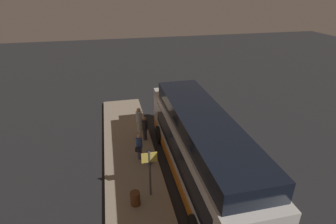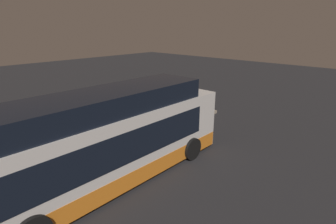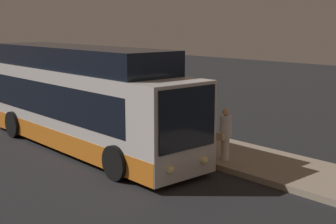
# 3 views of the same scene
# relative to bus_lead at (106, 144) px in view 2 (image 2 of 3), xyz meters

# --- Properties ---
(ground) EXTENTS (80.00, 80.00, 0.00)m
(ground) POSITION_rel_bus_lead_xyz_m (0.73, 0.14, -1.73)
(ground) COLOR #232326
(platform) EXTENTS (20.00, 2.93, 0.19)m
(platform) POSITION_rel_bus_lead_xyz_m (0.73, 3.21, -1.63)
(platform) COLOR gray
(platform) RESTS_ON ground
(bus_lead) EXTENTS (11.38, 2.75, 3.81)m
(bus_lead) POSITION_rel_bus_lead_xyz_m (0.00, 0.00, 0.00)
(bus_lead) COLOR silver
(bus_lead) RESTS_ON ground
(passenger_boarding) EXTENTS (0.50, 0.50, 1.59)m
(passenger_boarding) POSITION_rel_bus_lead_xyz_m (4.07, 2.11, -0.67)
(passenger_boarding) COLOR #2D2D33
(passenger_boarding) RESTS_ON platform
(passenger_waiting) EXTENTS (0.61, 0.50, 1.58)m
(passenger_waiting) POSITION_rel_bus_lead_xyz_m (2.10, 2.71, -0.68)
(passenger_waiting) COLOR #4C476B
(passenger_waiting) RESTS_ON platform
(passenger_with_bags) EXTENTS (0.45, 0.61, 1.76)m
(passenger_with_bags) POSITION_rel_bus_lead_xyz_m (5.10, 2.33, -0.59)
(passenger_with_bags) COLOR silver
(passenger_with_bags) RESTS_ON platform
(suitcase) EXTENTS (0.44, 0.22, 0.87)m
(suitcase) POSITION_rel_bus_lead_xyz_m (1.63, 2.23, -1.22)
(suitcase) COLOR #334C7F
(suitcase) RESTS_ON platform
(sign_post) EXTENTS (0.10, 0.70, 2.39)m
(sign_post) POSITION_rel_bus_lead_xyz_m (-0.81, 2.57, -0.01)
(sign_post) COLOR #4C4C51
(sign_post) RESTS_ON platform
(trash_bin) EXTENTS (0.44, 0.44, 0.65)m
(trash_bin) POSITION_rel_bus_lead_xyz_m (-1.25, 3.33, -1.21)
(trash_bin) COLOR #593319
(trash_bin) RESTS_ON platform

